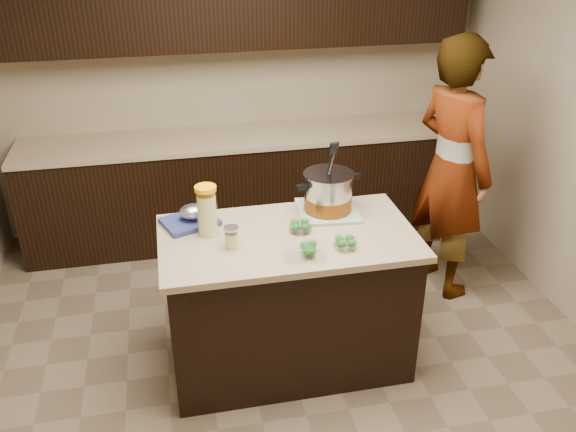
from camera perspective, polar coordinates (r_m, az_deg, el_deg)
The scene contains 13 objects.
ground_plane at distance 3.98m, azimuth -0.00°, elevation -13.13°, with size 4.00×4.00×0.00m, color brown.
room_shell at distance 3.15m, azimuth -0.00°, elevation 11.29°, with size 4.04×4.04×2.72m.
back_cabinets at distance 5.02m, azimuth -4.14°, elevation 8.20°, with size 3.60×0.63×2.33m.
island at distance 3.70m, azimuth -0.00°, elevation -7.81°, with size 1.46×0.81×0.90m.
dish_towel at distance 3.71m, azimuth 3.72°, elevation 0.50°, with size 0.36×0.36×0.02m, color #5E8358.
stock_pot at distance 3.67m, azimuth 3.78°, elevation 2.04°, with size 0.42×0.37×0.43m.
lemonade_pitcher at distance 3.44m, azimuth -7.59°, elevation 0.32°, with size 0.13×0.13×0.29m.
mason_jar at distance 3.32m, azimuth -5.31°, elevation -2.06°, with size 0.11×0.11×0.14m.
broccoli_tub_left at distance 3.49m, azimuth 1.15°, elevation -1.03°, with size 0.16×0.16×0.06m.
broccoli_tub_right at distance 3.34m, azimuth 5.38°, elevation -2.59°, with size 0.17×0.17×0.06m.
broccoli_tub_rect at distance 3.25m, azimuth 1.58°, elevation -3.27°, with size 0.23×0.19×0.07m.
blue_tray at distance 3.61m, azimuth -9.06°, elevation -0.17°, with size 0.37×0.33×0.11m.
person at distance 4.38m, azimuth 15.07°, elevation 4.24°, with size 0.68×0.45×1.87m, color gray.
Camera 1 is at (-0.62, -2.96, 2.59)m, focal length 38.00 mm.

